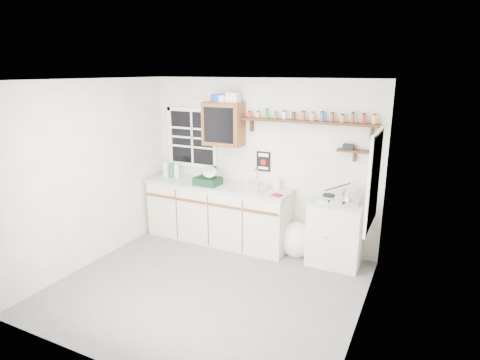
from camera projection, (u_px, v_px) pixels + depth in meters
The scene contains 18 objects.
room at pixel (206, 190), 4.66m from camera, with size 3.64×3.24×2.54m.
main_cabinet at pixel (218, 212), 6.25m from camera, with size 2.31×0.63×0.92m.
right_cabinet at pixel (336, 232), 5.49m from camera, with size 0.73×0.57×0.91m.
sink at pixel (249, 188), 5.90m from camera, with size 0.52×0.44×0.29m.
upper_cabinet at pixel (223, 124), 6.00m from camera, with size 0.60×0.32×0.65m.
upper_cabinet_clutter at pixel (224, 98), 5.89m from camera, with size 0.44×0.24×0.14m.
spice_shelf at pixel (309, 121), 5.48m from camera, with size 1.91×0.18×0.35m.
secondary_shelf at pixel (353, 150), 5.32m from camera, with size 0.45×0.16×0.24m.
warning_sign at pixel (263, 161), 6.01m from camera, with size 0.22×0.02×0.30m.
window_back at pixel (192, 138), 6.47m from camera, with size 0.93×0.03×0.98m.
window_right at pixel (374, 181), 4.33m from camera, with size 0.03×0.78×1.08m.
water_bottles at pixel (171, 170), 6.50m from camera, with size 0.28×0.13×0.28m.
dish_rack at pixel (208, 179), 6.07m from camera, with size 0.39×0.30×0.29m.
soap_bottle at pixel (276, 183), 5.85m from camera, with size 0.09×0.09×0.19m, color white.
rag at pixel (277, 195), 5.56m from camera, with size 0.13×0.11×0.02m, color maroon.
hotplate at pixel (339, 199), 5.34m from camera, with size 0.55×0.32×0.08m.
saucepan at pixel (349, 194), 5.26m from camera, with size 0.45×0.22×0.19m.
trash_bag at pixel (296, 240), 5.82m from camera, with size 0.46×0.42×0.53m.
Camera 1 is at (2.31, -3.84, 2.60)m, focal length 30.00 mm.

